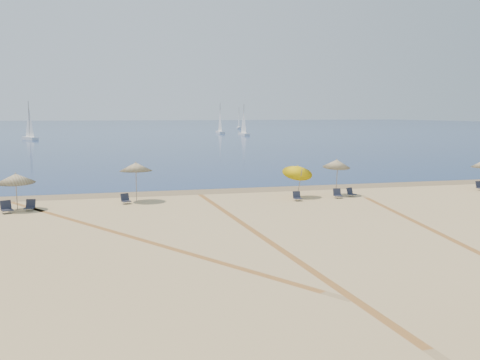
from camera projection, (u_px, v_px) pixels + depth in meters
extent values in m
plane|color=tan|center=(396.00, 299.00, 16.47)|extent=(160.00, 160.00, 0.00)
plane|color=#0C2151|center=(127.00, 126.00, 232.79)|extent=(500.00, 500.00, 0.00)
plane|color=olive|center=(227.00, 190.00, 39.54)|extent=(500.00, 500.00, 0.00)
cylinder|color=gray|center=(16.00, 193.00, 31.38)|extent=(0.05, 0.19, 2.09)
cone|color=beige|center=(16.00, 178.00, 31.33)|extent=(2.24, 2.27, 0.70)
sphere|color=gray|center=(16.00, 173.00, 31.29)|extent=(0.08, 0.08, 0.08)
cylinder|color=gray|center=(136.00, 183.00, 34.52)|extent=(0.05, 0.05, 2.46)
cone|color=beige|center=(136.00, 167.00, 34.38)|extent=(2.15, 2.15, 0.55)
sphere|color=gray|center=(136.00, 162.00, 34.35)|extent=(0.08, 0.08, 0.08)
cylinder|color=gray|center=(300.00, 183.00, 35.78)|extent=(0.05, 0.92, 2.10)
cone|color=yellow|center=(298.00, 170.00, 36.03)|extent=(2.09, 2.14, 1.32)
sphere|color=gray|center=(298.00, 165.00, 35.99)|extent=(0.08, 0.08, 0.08)
cylinder|color=gray|center=(337.00, 179.00, 37.04)|extent=(0.05, 0.30, 2.43)
cone|color=beige|center=(337.00, 163.00, 37.01)|extent=(1.96, 2.00, 0.75)
sphere|color=gray|center=(337.00, 159.00, 36.98)|extent=(0.08, 0.08, 0.08)
cube|color=black|center=(7.00, 210.00, 30.50)|extent=(0.79, 0.79, 0.05)
cube|color=black|center=(6.00, 205.00, 30.71)|extent=(0.64, 0.44, 0.54)
cylinder|color=#A5A5AD|center=(2.00, 213.00, 30.16)|extent=(0.03, 0.03, 0.20)
cylinder|color=#A5A5AD|center=(11.00, 212.00, 30.45)|extent=(0.03, 0.03, 0.20)
cube|color=black|center=(30.00, 208.00, 31.28)|extent=(0.64, 0.64, 0.05)
cube|color=black|center=(31.00, 203.00, 31.52)|extent=(0.58, 0.29, 0.49)
cylinder|color=#A5A5AD|center=(25.00, 210.00, 31.08)|extent=(0.02, 0.02, 0.18)
cylinder|color=#A5A5AD|center=(33.00, 210.00, 31.12)|extent=(0.02, 0.02, 0.18)
cube|color=black|center=(126.00, 201.00, 33.70)|extent=(0.67, 0.67, 0.05)
cube|color=black|center=(125.00, 197.00, 33.89)|extent=(0.57, 0.35, 0.48)
cylinder|color=#A5A5AD|center=(123.00, 203.00, 33.41)|extent=(0.02, 0.02, 0.18)
cylinder|color=#A5A5AD|center=(130.00, 203.00, 33.63)|extent=(0.02, 0.02, 0.18)
cube|color=black|center=(298.00, 198.00, 34.86)|extent=(0.52, 0.52, 0.05)
cube|color=black|center=(297.00, 195.00, 35.07)|extent=(0.51, 0.20, 0.46)
cylinder|color=#A5A5AD|center=(296.00, 200.00, 34.64)|extent=(0.02, 0.02, 0.17)
cylinder|color=#A5A5AD|center=(302.00, 200.00, 34.73)|extent=(0.02, 0.02, 0.17)
cube|color=black|center=(338.00, 196.00, 35.97)|extent=(0.60, 0.60, 0.05)
cube|color=black|center=(337.00, 192.00, 36.20)|extent=(0.55, 0.26, 0.48)
cylinder|color=#A5A5AD|center=(336.00, 197.00, 35.77)|extent=(0.02, 0.02, 0.17)
cylinder|color=#A5A5AD|center=(342.00, 197.00, 35.82)|extent=(0.02, 0.02, 0.17)
cube|color=black|center=(352.00, 194.00, 36.66)|extent=(0.64, 0.64, 0.05)
cube|color=black|center=(350.00, 191.00, 36.83)|extent=(0.53, 0.34, 0.45)
cylinder|color=#A5A5AD|center=(351.00, 196.00, 36.38)|extent=(0.02, 0.02, 0.16)
cylinder|color=#A5A5AD|center=(355.00, 196.00, 36.60)|extent=(0.02, 0.02, 0.16)
cube|color=black|center=(479.00, 184.00, 39.77)|extent=(0.58, 0.24, 0.51)
cube|color=white|center=(220.00, 132.00, 151.34)|extent=(1.51, 5.86, 0.64)
cylinder|color=gray|center=(220.00, 118.00, 150.82)|extent=(0.13, 0.13, 8.51)
cube|color=white|center=(30.00, 138.00, 114.95)|extent=(4.11, 5.66, 0.62)
cylinder|color=gray|center=(29.00, 120.00, 114.44)|extent=(0.12, 0.12, 8.29)
cube|color=white|center=(244.00, 134.00, 138.03)|extent=(1.81, 5.58, 0.60)
cylinder|color=gray|center=(244.00, 119.00, 137.53)|extent=(0.12, 0.12, 7.98)
cube|color=white|center=(239.00, 128.00, 199.23)|extent=(2.30, 5.55, 0.59)
cylinder|color=gray|center=(239.00, 118.00, 198.74)|extent=(0.12, 0.12, 7.85)
plane|color=tan|center=(259.00, 235.00, 25.17)|extent=(29.26, 29.26, 0.00)
plane|color=tan|center=(252.00, 230.00, 26.21)|extent=(29.26, 29.26, 0.00)
plane|color=tan|center=(473.00, 250.00, 22.36)|extent=(32.12, 32.12, 0.00)
plane|color=tan|center=(460.00, 244.00, 23.44)|extent=(32.12, 32.12, 0.00)
plane|color=tan|center=(110.00, 231.00, 26.01)|extent=(38.48, 38.48, 0.00)
plane|color=tan|center=(98.00, 227.00, 26.78)|extent=(38.48, 38.48, 0.00)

